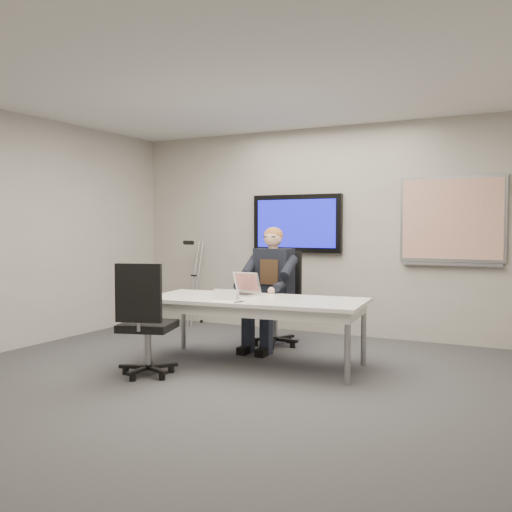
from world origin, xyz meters
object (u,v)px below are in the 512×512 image
at_px(office_chair_near, 146,341).
at_px(seated_person, 267,300).
at_px(conference_table, 255,306).
at_px(office_chair_far, 277,316).
at_px(laptop, 243,289).

bearing_deg(office_chair_near, seated_person, -123.91).
height_order(office_chair_near, seated_person, seated_person).
bearing_deg(conference_table, office_chair_far, 96.23).
relative_size(office_chair_far, office_chair_near, 1.03).
distance_m(office_chair_far, seated_person, 0.35).
height_order(conference_table, office_chair_far, office_chair_far).
xyz_separation_m(office_chair_near, laptop, (0.46, 1.12, 0.42)).
relative_size(conference_table, laptop, 6.13).
bearing_deg(seated_person, conference_table, -72.03).
height_order(office_chair_far, seated_person, seated_person).
bearing_deg(office_chair_near, office_chair_far, -121.79).
height_order(conference_table, office_chair_near, office_chair_near).
xyz_separation_m(office_chair_far, office_chair_near, (-0.49, -1.94, -0.01)).
bearing_deg(seated_person, office_chair_far, 90.41).
bearing_deg(laptop, conference_table, -27.61).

